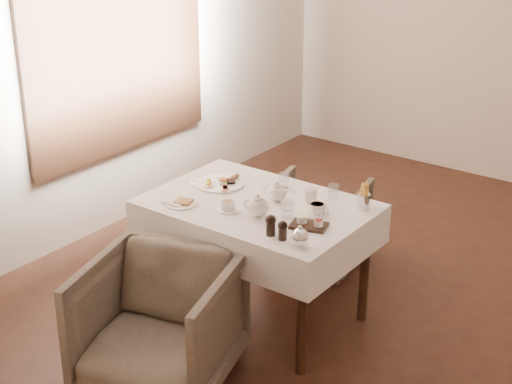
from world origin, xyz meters
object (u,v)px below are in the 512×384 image
object	(u,v)px
table	(258,221)
armchair_far	(316,222)
teapot_centre	(277,191)
breakfast_plate	(221,183)
armchair_near	(159,324)

from	to	relation	value
table	armchair_far	xyz separation A→B (m)	(-0.10, 0.81, -0.34)
armchair_far	teapot_centre	xyz separation A→B (m)	(0.17, -0.73, 0.52)
armchair_far	breakfast_plate	bearing A→B (deg)	58.29
armchair_near	teapot_centre	xyz separation A→B (m)	(0.10, 0.93, 0.47)
breakfast_plate	teapot_centre	bearing A→B (deg)	19.22
table	armchair_near	xyz separation A→B (m)	(-0.03, -0.84, -0.29)
table	armchair_near	distance (m)	0.89
teapot_centre	armchair_far	bearing A→B (deg)	80.41
armchair_near	breakfast_plate	size ratio (longest dim) A/B	2.57
teapot_centre	table	bearing A→B (deg)	-153.23
armchair_near	teapot_centre	bearing A→B (deg)	66.68
table	breakfast_plate	size ratio (longest dim) A/B	4.27
armchair_far	breakfast_plate	size ratio (longest dim) A/B	2.15
armchair_near	armchair_far	world-z (taller)	armchair_near
armchair_far	breakfast_plate	distance (m)	0.90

